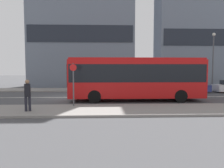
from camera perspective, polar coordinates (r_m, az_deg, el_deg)
ground_plane at (r=19.61m, az=-12.52°, el=-3.44°), size 120.00×120.00×0.00m
sidewalk_near at (r=13.57m, az=-17.23°, el=-6.62°), size 44.00×3.50×0.13m
sidewalk_far at (r=25.73m, az=-10.06°, el=-1.47°), size 44.00×3.50×0.13m
lane_centerline at (r=19.61m, az=-12.52°, el=-3.43°), size 41.80×0.16×0.01m
apartment_block_right_tower at (r=35.53m, az=23.76°, el=19.29°), size 14.25×4.61×24.10m
city_bus at (r=17.21m, az=6.20°, el=2.00°), size 10.37×2.53×3.34m
parked_car_0 at (r=24.32m, az=19.34°, el=-0.54°), size 4.01×1.90×1.43m
pedestrian_near_stop at (r=13.19m, az=-21.21°, el=-2.26°), size 0.34×0.34×1.78m
bus_stop_sign at (r=14.21m, az=-10.06°, el=0.74°), size 0.44×0.12×2.74m
street_lamp at (r=27.39m, az=24.92°, el=6.93°), size 0.36×0.36×6.39m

